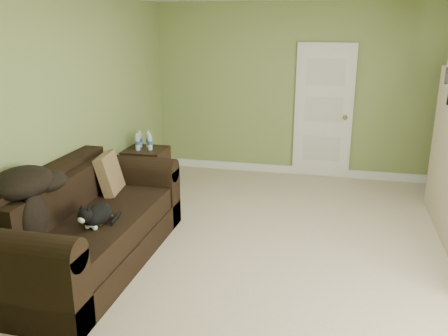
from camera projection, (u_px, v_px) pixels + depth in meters
The scene contains 13 objects.
floor at pixel (298, 253), 4.93m from camera, with size 5.00×5.50×0.01m, color tan.
wall_back at pixel (318, 92), 7.10m from camera, with size 5.00×0.04×2.60m, color #7F924F.
wall_front at pixel (254, 271), 1.99m from camera, with size 5.00×0.04×2.60m, color #7F924F.
wall_left at pixel (70, 119), 5.10m from camera, with size 0.04×5.50×2.60m, color #7F924F.
baseboard_back at pixel (313, 171), 7.44m from camera, with size 5.00×0.04×0.12m, color white.
baseboard_left at pixel (83, 225), 5.46m from camera, with size 0.04×5.50×0.12m, color white.
door at pixel (324, 112), 7.12m from camera, with size 0.86×0.12×2.02m.
sofa at pixel (86, 229), 4.64m from camera, with size 1.04×2.40×0.95m.
side_table at pixel (147, 171), 6.56m from camera, with size 0.54×0.54×0.87m.
cat at pixel (96, 216), 4.31m from camera, with size 0.25×0.54×0.26m.
banana at pixel (102, 220), 4.39m from camera, with size 0.06×0.21×0.06m, color yellow.
throw_pillow at pixel (110, 174), 5.17m from camera, with size 0.11×0.44×0.44m, color brown.
throw_blanket at pixel (22, 182), 4.07m from camera, with size 0.47×0.62×0.26m, color black.
Camera 1 is at (0.29, -4.50, 2.30)m, focal length 38.00 mm.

